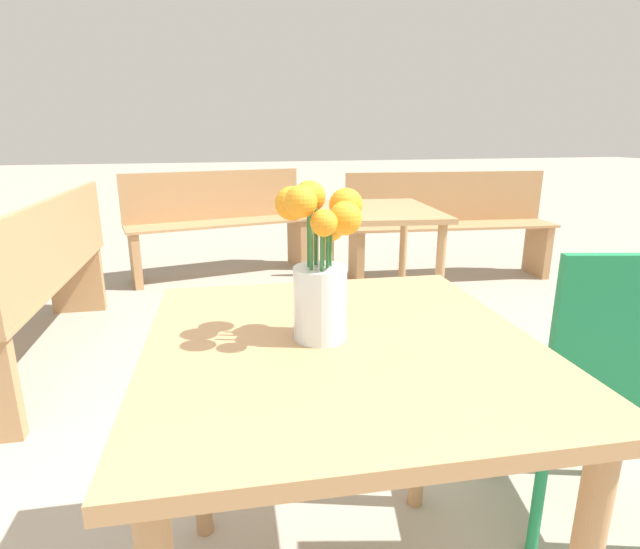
# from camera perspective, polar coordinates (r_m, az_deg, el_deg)

# --- Properties ---
(table_front) EXTENTS (0.84, 0.88, 0.75)m
(table_front) POSITION_cam_1_polar(r_m,az_deg,el_deg) (1.08, 2.36, -13.02)
(table_front) COLOR tan
(table_front) RESTS_ON ground_plane
(flower_vase) EXTENTS (0.17, 0.17, 0.32)m
(flower_vase) POSITION_cam_1_polar(r_m,az_deg,el_deg) (0.98, 0.03, 0.54)
(flower_vase) COLOR silver
(flower_vase) RESTS_ON table_front
(cafe_chair) EXTENTS (0.48, 0.48, 0.88)m
(cafe_chair) POSITION_cam_1_polar(r_m,az_deg,el_deg) (1.60, 29.34, -10.13)
(cafe_chair) COLOR #197A47
(cafe_chair) RESTS_ON ground_plane
(bench_near) EXTENTS (0.44, 1.65, 0.85)m
(bench_near) POSITION_cam_1_polar(r_m,az_deg,el_deg) (2.89, -28.80, 0.04)
(bench_near) COLOR tan
(bench_near) RESTS_ON ground_plane
(bench_middle) EXTENTS (1.53, 0.64, 0.85)m
(bench_middle) POSITION_cam_1_polar(r_m,az_deg,el_deg) (4.26, -11.58, 6.14)
(bench_middle) COLOR tan
(bench_middle) RESTS_ON ground_plane
(bench_far) EXTENTS (1.69, 0.53, 0.85)m
(bench_far) POSITION_cam_1_polar(r_m,az_deg,el_deg) (4.21, 14.42, 5.97)
(bench_far) COLOR tan
(bench_far) RESTS_ON ground_plane
(table_back) EXTENTS (0.83, 0.93, 0.73)m
(table_back) POSITION_cam_1_polar(r_m,az_deg,el_deg) (2.98, 5.94, 5.33)
(table_back) COLOR tan
(table_back) RESTS_ON ground_plane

